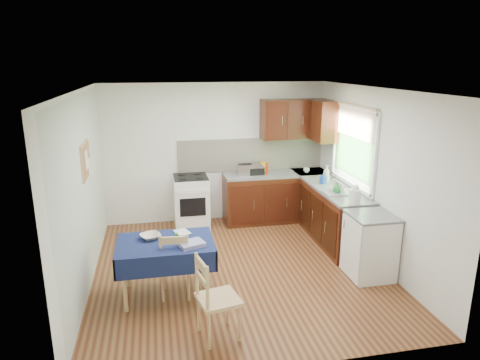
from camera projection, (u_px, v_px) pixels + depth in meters
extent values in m
plane|color=#532416|center=(239.00, 269.00, 6.08)|extent=(4.20, 4.20, 0.00)
cube|color=white|center=(239.00, 89.00, 5.41)|extent=(4.00, 4.20, 0.02)
cube|color=white|center=(216.00, 153.00, 7.73)|extent=(4.00, 0.02, 2.50)
cube|color=white|center=(285.00, 248.00, 3.76)|extent=(4.00, 0.02, 2.50)
cube|color=silver|center=(83.00, 193.00, 5.37)|extent=(0.02, 4.20, 2.50)
cube|color=white|center=(375.00, 177.00, 6.13)|extent=(0.02, 4.20, 2.50)
cube|color=#321608|center=(276.00, 198.00, 7.87)|extent=(1.90, 0.60, 0.86)
cube|color=#321608|center=(334.00, 216.00, 6.90)|extent=(0.60, 1.70, 0.86)
cube|color=slate|center=(276.00, 174.00, 7.75)|extent=(1.90, 0.60, 0.04)
cube|color=slate|center=(336.00, 190.00, 6.78)|extent=(0.60, 1.70, 0.04)
cube|color=slate|center=(310.00, 172.00, 7.87)|extent=(0.60, 0.60, 0.04)
cube|color=white|center=(251.00, 154.00, 7.85)|extent=(2.70, 0.02, 0.60)
cube|color=#321608|center=(294.00, 119.00, 7.67)|extent=(1.20, 0.35, 0.70)
cube|color=#321608|center=(326.00, 121.00, 7.35)|extent=(0.35, 0.50, 0.70)
cube|color=white|center=(191.00, 202.00, 7.57)|extent=(0.60, 0.60, 0.90)
cube|color=black|center=(191.00, 177.00, 7.44)|extent=(0.58, 0.58, 0.02)
cube|color=black|center=(193.00, 207.00, 7.28)|extent=(0.44, 0.01, 0.32)
cube|color=#2B5D26|center=(354.00, 150.00, 6.72)|extent=(0.01, 1.40, 0.85)
cube|color=white|center=(356.00, 108.00, 6.54)|extent=(0.04, 1.48, 0.06)
cube|color=white|center=(350.00, 184.00, 6.86)|extent=(0.04, 1.48, 0.06)
cube|color=tan|center=(354.00, 123.00, 6.60)|extent=(0.02, 1.36, 0.44)
cube|color=white|center=(370.00, 247.00, 5.77)|extent=(0.55, 0.58, 0.85)
cube|color=slate|center=(373.00, 216.00, 5.65)|extent=(0.58, 0.60, 0.03)
cube|color=tan|center=(86.00, 160.00, 5.56)|extent=(0.02, 0.62, 0.47)
cube|color=#9B6A41|center=(87.00, 160.00, 5.56)|extent=(0.01, 0.56, 0.41)
cube|color=white|center=(87.00, 160.00, 5.49)|extent=(0.00, 0.18, 0.24)
cube|color=white|center=(90.00, 166.00, 5.71)|extent=(0.00, 0.15, 0.20)
cube|color=#0F153C|center=(165.00, 243.00, 5.23)|extent=(1.14, 0.76, 0.03)
cube|color=#0F153C|center=(167.00, 266.00, 4.89)|extent=(1.18, 0.02, 0.26)
cube|color=#0F153C|center=(165.00, 239.00, 5.63)|extent=(1.18, 0.02, 0.26)
cube|color=#0F153C|center=(117.00, 256.00, 5.15)|extent=(0.02, 0.80, 0.26)
cube|color=#0F153C|center=(212.00, 248.00, 5.37)|extent=(0.02, 0.80, 0.26)
cylinder|color=tan|center=(125.00, 285.00, 4.95)|extent=(0.05, 0.05, 0.68)
cylinder|color=tan|center=(209.00, 277.00, 5.13)|extent=(0.05, 0.05, 0.68)
cylinder|color=tan|center=(127.00, 262.00, 5.51)|extent=(0.05, 0.05, 0.68)
cylinder|color=tan|center=(203.00, 256.00, 5.70)|extent=(0.05, 0.05, 0.68)
cube|color=tan|center=(175.00, 265.00, 5.30)|extent=(0.42, 0.42, 0.04)
cube|color=tan|center=(174.00, 246.00, 5.05)|extent=(0.35, 0.06, 0.27)
cylinder|color=tan|center=(188.00, 273.00, 5.52)|extent=(0.03, 0.03, 0.41)
cylinder|color=tan|center=(164.00, 274.00, 5.48)|extent=(0.03, 0.03, 0.41)
cylinder|color=tan|center=(188.00, 285.00, 5.22)|extent=(0.03, 0.03, 0.41)
cylinder|color=tan|center=(163.00, 286.00, 5.19)|extent=(0.03, 0.03, 0.41)
cube|color=tan|center=(218.00, 299.00, 4.47)|extent=(0.49, 0.49, 0.04)
cube|color=tan|center=(202.00, 273.00, 4.31)|extent=(0.11, 0.37, 0.29)
cylinder|color=tan|center=(239.00, 322.00, 4.44)|extent=(0.04, 0.04, 0.44)
cylinder|color=tan|center=(227.00, 306.00, 4.74)|extent=(0.04, 0.04, 0.44)
cylinder|color=tan|center=(209.00, 330.00, 4.31)|extent=(0.04, 0.04, 0.44)
cylinder|color=tan|center=(199.00, 313.00, 4.61)|extent=(0.04, 0.04, 0.44)
cube|color=#B5B5B9|center=(245.00, 170.00, 7.57)|extent=(0.28, 0.17, 0.19)
cube|color=black|center=(245.00, 164.00, 7.54)|extent=(0.24, 0.02, 0.02)
cube|color=black|center=(256.00, 171.00, 7.64)|extent=(0.27, 0.23, 0.12)
cube|color=#B5B5B9|center=(256.00, 166.00, 7.62)|extent=(0.27, 0.23, 0.03)
cylinder|color=red|center=(267.00, 169.00, 7.58)|extent=(0.05, 0.05, 0.22)
cube|color=gold|center=(264.00, 167.00, 7.85)|extent=(0.13, 0.09, 0.17)
cube|color=gray|center=(338.00, 193.00, 6.53)|extent=(0.42, 0.32, 0.02)
cylinder|color=white|center=(338.00, 187.00, 6.50)|extent=(0.05, 0.20, 0.20)
cylinder|color=white|center=(355.00, 197.00, 6.03)|extent=(0.16, 0.16, 0.21)
sphere|color=white|center=(355.00, 188.00, 6.00)|extent=(0.10, 0.10, 0.10)
imported|color=silver|center=(307.00, 170.00, 7.75)|extent=(0.12, 0.12, 0.09)
imported|color=white|center=(326.00, 174.00, 7.08)|extent=(0.16, 0.16, 0.29)
imported|color=#1D48AD|center=(323.00, 178.00, 7.03)|extent=(0.11, 0.11, 0.18)
imported|color=#238131|center=(338.00, 188.00, 6.50)|extent=(0.21, 0.21, 0.19)
imported|color=beige|center=(150.00, 236.00, 5.31)|extent=(0.32, 0.32, 0.06)
imported|color=white|center=(176.00, 234.00, 5.45)|extent=(0.23, 0.27, 0.02)
cylinder|color=green|center=(176.00, 236.00, 5.28)|extent=(0.04, 0.04, 0.09)
cube|color=navy|center=(192.00, 244.00, 5.10)|extent=(0.35, 0.31, 0.05)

